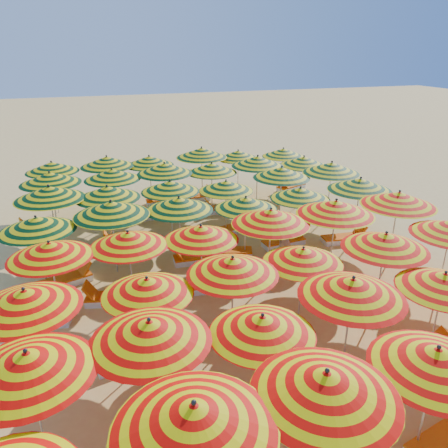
{
  "coord_description": "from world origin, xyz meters",
  "views": [
    {
      "loc": [
        -4.38,
        -12.62,
        7.28
      ],
      "look_at": [
        0.0,
        0.5,
        1.6
      ],
      "focal_mm": 35.0,
      "sensor_mm": 36.0,
      "label": 1
    }
  ],
  "objects_px": {
    "umbrella_38": "(164,168)",
    "umbrella_7": "(150,331)",
    "umbrella_32": "(170,186)",
    "umbrella_19": "(128,239)",
    "umbrella_46": "(238,155)",
    "umbrella_9": "(352,288)",
    "umbrella_31": "(107,192)",
    "lounger_5": "(132,355)",
    "lounger_8": "(216,285)",
    "lounger_20": "(246,207)",
    "umbrella_37": "(112,174)",
    "umbrella_34": "(282,173)",
    "umbrella_47": "(283,152)",
    "lounger_15": "(126,242)",
    "lounger_3": "(414,352)",
    "lounger_16": "(239,227)",
    "lounger_22": "(194,198)",
    "umbrella_14": "(233,266)",
    "umbrella_33": "(226,186)",
    "umbrella_16": "(385,241)",
    "umbrella_30": "(49,193)",
    "beachgoer_a": "(286,240)",
    "umbrella_13": "(147,287)",
    "umbrella_36": "(50,178)",
    "umbrella_29": "(360,184)",
    "umbrella_3": "(436,359)",
    "umbrella_24": "(37,224)",
    "lounger_6": "(38,319)",
    "umbrella_23": "(399,199)",
    "umbrella_2": "(326,384)",
    "umbrella_45": "(202,153)",
    "lounger_10": "(66,280)",
    "umbrella_20": "(201,233)",
    "umbrella_43": "(107,162)",
    "umbrella_26": "(179,204)",
    "lounger_13": "(285,242)",
    "umbrella_39": "(212,168)",
    "umbrella_15": "(303,256)",
    "umbrella_25": "(111,209)",
    "umbrella_10": "(444,281)",
    "lounger_19": "(223,209)",
    "lounger_11": "(196,258)",
    "umbrella_40": "(258,161)",
    "umbrella_35": "(332,168)",
    "umbrella_21": "(271,217)",
    "lounger_17": "(43,228)",
    "lounger_21": "(163,201)",
    "umbrella_12": "(25,299)",
    "lounger_2": "(446,440)",
    "umbrella_22": "(336,208)",
    "lounger_9": "(311,268)",
    "lounger_18": "(154,215)",
    "umbrella_28": "(300,193)",
    "umbrella_41": "(304,161)"
  },
  "relations": [
    {
      "from": "umbrella_38",
      "to": "umbrella_7",
      "type": "bearing_deg",
      "value": -102.63
    },
    {
      "from": "umbrella_32",
      "to": "umbrella_19",
      "type": "bearing_deg",
      "value": -115.67
    },
    {
      "from": "umbrella_46",
      "to": "umbrella_9",
      "type": "bearing_deg",
      "value": -99.41
    },
    {
      "from": "umbrella_31",
      "to": "lounger_5",
      "type": "distance_m",
      "value": 7.18
    },
    {
      "from": "umbrella_32",
      "to": "lounger_8",
      "type": "bearing_deg",
      "value": -84.48
    },
    {
      "from": "lounger_20",
      "to": "umbrella_37",
      "type": "bearing_deg",
      "value": -11.26
    },
    {
      "from": "umbrella_34",
      "to": "umbrella_47",
      "type": "distance_m",
      "value": 4.63
    },
    {
      "from": "umbrella_47",
      "to": "lounger_15",
      "type": "xyz_separation_m",
      "value": [
        -8.82,
        -4.45,
        -1.93
      ]
    },
    {
      "from": "umbrella_7",
      "to": "lounger_3",
      "type": "bearing_deg",
      "value": -0.55
    },
    {
      "from": "lounger_16",
      "to": "lounger_22",
      "type": "xyz_separation_m",
      "value": [
        -0.8,
        4.33,
        0.0
      ]
    },
    {
      "from": "umbrella_14",
      "to": "umbrella_33",
      "type": "height_order",
      "value": "umbrella_14"
    },
    {
      "from": "umbrella_16",
      "to": "umbrella_9",
      "type": "bearing_deg",
      "value": -140.79
    },
    {
      "from": "umbrella_30",
      "to": "beachgoer_a",
      "type": "height_order",
      "value": "umbrella_30"
    },
    {
      "from": "umbrella_30",
      "to": "umbrella_47",
      "type": "height_order",
      "value": "umbrella_30"
    },
    {
      "from": "umbrella_13",
      "to": "umbrella_36",
      "type": "bearing_deg",
      "value": 104.3
    },
    {
      "from": "umbrella_19",
      "to": "umbrella_29",
      "type": "distance_m",
      "value": 9.27
    },
    {
      "from": "umbrella_3",
      "to": "lounger_20",
      "type": "distance_m",
      "value": 13.73
    },
    {
      "from": "umbrella_31",
      "to": "umbrella_36",
      "type": "bearing_deg",
      "value": 129.64
    },
    {
      "from": "umbrella_13",
      "to": "umbrella_47",
      "type": "bearing_deg",
      "value": 51.74
    },
    {
      "from": "umbrella_14",
      "to": "umbrella_24",
      "type": "height_order",
      "value": "same"
    },
    {
      "from": "umbrella_14",
      "to": "lounger_6",
      "type": "distance_m",
      "value": 5.86
    },
    {
      "from": "umbrella_23",
      "to": "umbrella_31",
      "type": "height_order",
      "value": "umbrella_23"
    },
    {
      "from": "umbrella_46",
      "to": "lounger_5",
      "type": "relative_size",
      "value": 1.52
    },
    {
      "from": "umbrella_2",
      "to": "umbrella_7",
      "type": "height_order",
      "value": "umbrella_2"
    },
    {
      "from": "umbrella_45",
      "to": "lounger_10",
      "type": "xyz_separation_m",
      "value": [
        -6.63,
        -7.01,
        -2.21
      ]
    },
    {
      "from": "umbrella_20",
      "to": "umbrella_43",
      "type": "relative_size",
      "value": 0.88
    },
    {
      "from": "umbrella_26",
      "to": "lounger_13",
      "type": "relative_size",
      "value": 1.76
    },
    {
      "from": "umbrella_29",
      "to": "umbrella_46",
      "type": "relative_size",
      "value": 1.0
    },
    {
      "from": "umbrella_39",
      "to": "umbrella_24",
      "type": "bearing_deg",
      "value": -146.06
    },
    {
      "from": "umbrella_15",
      "to": "umbrella_25",
      "type": "xyz_separation_m",
      "value": [
        -4.62,
        4.55,
        0.29
      ]
    },
    {
      "from": "umbrella_31",
      "to": "umbrella_10",
      "type": "bearing_deg",
      "value": -51.74
    },
    {
      "from": "lounger_19",
      "to": "lounger_11",
      "type": "bearing_deg",
      "value": 62.01
    },
    {
      "from": "umbrella_15",
      "to": "umbrella_10",
      "type": "bearing_deg",
      "value": -43.21
    },
    {
      "from": "umbrella_32",
      "to": "umbrella_40",
      "type": "relative_size",
      "value": 1.09
    },
    {
      "from": "umbrella_35",
      "to": "lounger_11",
      "type": "relative_size",
      "value": 1.5
    },
    {
      "from": "umbrella_2",
      "to": "lounger_20",
      "type": "distance_m",
      "value": 14.22
    },
    {
      "from": "umbrella_21",
      "to": "lounger_17",
      "type": "distance_m",
      "value": 10.3
    },
    {
      "from": "umbrella_31",
      "to": "lounger_21",
      "type": "height_order",
      "value": "umbrella_31"
    },
    {
      "from": "umbrella_21",
      "to": "lounger_10",
      "type": "xyz_separation_m",
      "value": [
        -6.35,
        1.96,
        -2.17
      ]
    },
    {
      "from": "umbrella_34",
      "to": "umbrella_12",
      "type": "bearing_deg",
      "value": -142.73
    },
    {
      "from": "umbrella_33",
      "to": "lounger_2",
      "type": "distance_m",
      "value": 11.47
    },
    {
      "from": "umbrella_45",
      "to": "umbrella_46",
      "type": "bearing_deg",
      "value": 1.11
    },
    {
      "from": "umbrella_7",
      "to": "umbrella_22",
      "type": "distance_m",
      "value": 8.18
    },
    {
      "from": "umbrella_38",
      "to": "lounger_9",
      "type": "bearing_deg",
      "value": -61.37
    },
    {
      "from": "umbrella_3",
      "to": "umbrella_10",
      "type": "height_order",
      "value": "umbrella_3"
    },
    {
      "from": "umbrella_12",
      "to": "lounger_8",
      "type": "height_order",
      "value": "umbrella_12"
    },
    {
      "from": "lounger_6",
      "to": "lounger_9",
      "type": "bearing_deg",
      "value": -165.13
    },
    {
      "from": "umbrella_20",
      "to": "umbrella_39",
      "type": "bearing_deg",
      "value": 70.55
    },
    {
      "from": "lounger_18",
      "to": "umbrella_28",
      "type": "bearing_deg",
      "value": 132.86
    },
    {
      "from": "lounger_21",
      "to": "umbrella_41",
      "type": "bearing_deg",
      "value": 162.88
    }
  ]
}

